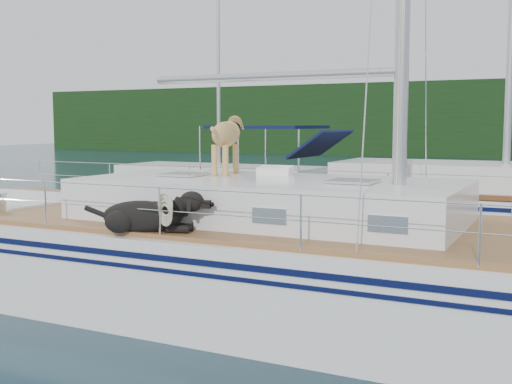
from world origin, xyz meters
The scene contains 6 objects.
ground centered at (0.00, 0.00, 0.00)m, with size 120.00×120.00×0.00m, color black.
tree_line centered at (0.00, 45.00, 3.00)m, with size 90.00×3.00×6.00m, color black.
shore_bank centered at (0.00, 46.20, 0.60)m, with size 92.00×1.00×1.20m, color #595147.
main_sailboat centered at (0.09, 0.00, 0.68)m, with size 12.00×3.92×14.01m.
neighbor_sailboat centered at (0.97, 6.63, 0.63)m, with size 11.00×3.50×13.30m.
bg_boat_west centered at (-8.00, 14.00, 0.45)m, with size 8.00×3.00×11.65m.
Camera 1 is at (4.55, -7.95, 2.56)m, focal length 45.00 mm.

